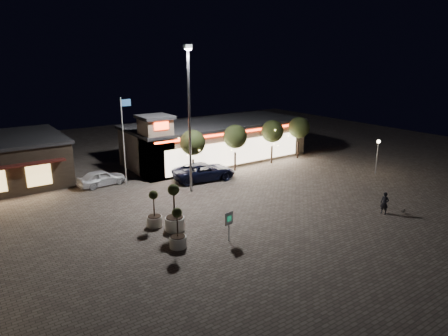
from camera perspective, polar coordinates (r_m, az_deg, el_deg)
ground at (r=28.09m, az=0.04°, el=-8.50°), size 90.00×90.00×0.00m
retail_building at (r=44.99m, az=-1.52°, el=3.89°), size 20.40×8.40×6.10m
floodlight_pole at (r=33.72m, az=-4.98°, el=8.05°), size 0.60×0.40×12.38m
flagpole at (r=36.93m, az=-14.08°, el=4.75°), size 0.95×0.10×8.00m
lamp_post_east at (r=42.54m, az=21.11°, el=2.44°), size 0.36×0.36×3.48m
string_tree_a at (r=37.87m, az=-4.50°, el=3.62°), size 2.42×2.42×4.79m
string_tree_b at (r=40.56m, az=1.62°, el=4.50°), size 2.42×2.42×4.79m
string_tree_c at (r=43.66m, az=6.93°, el=5.21°), size 2.42×2.42×4.79m
string_tree_d at (r=46.38m, az=10.66°, el=5.69°), size 2.42×2.42×4.79m
pickup_truck at (r=38.18m, az=-2.85°, el=-0.47°), size 6.36×3.68×1.67m
white_sedan at (r=38.16m, az=-17.10°, el=-1.35°), size 4.43×2.10×1.46m
pedestrian at (r=32.39m, az=21.96°, el=-4.69°), size 0.51×0.68×1.70m
dog at (r=33.24m, az=24.23°, el=-5.56°), size 0.45×0.16×0.24m
planter_left at (r=28.42m, az=-9.92°, el=-6.67°), size 1.07×1.07×2.64m
planter_mid at (r=25.27m, az=-6.62°, el=-9.52°), size 1.07×1.07×2.64m
planter_right at (r=27.58m, az=-7.09°, el=-6.80°), size 1.35×1.35×3.31m
valet_sign at (r=25.62m, az=0.71°, el=-7.58°), size 0.66×0.18×2.01m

